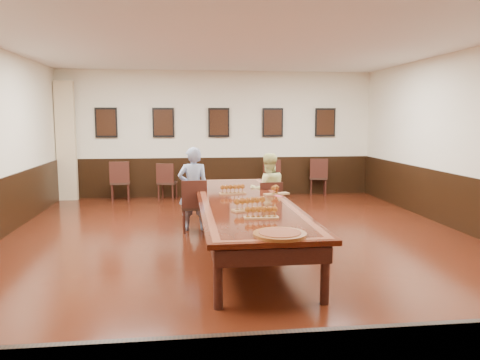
{
  "coord_description": "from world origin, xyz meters",
  "views": [
    {
      "loc": [
        -0.93,
        -7.04,
        2.0
      ],
      "look_at": [
        0.0,
        0.5,
        1.0
      ],
      "focal_mm": 35.0,
      "sensor_mm": 36.0,
      "label": 1
    }
  ],
  "objects": [
    {
      "name": "spare_chair_d",
      "position": [
        2.6,
        4.82,
        0.49
      ],
      "size": [
        0.54,
        0.57,
        0.97
      ],
      "primitive_type": null,
      "rotation": [
        0.0,
        0.0,
        2.95
      ],
      "color": "black",
      "rests_on": "floor"
    },
    {
      "name": "flight_a",
      "position": [
        -0.11,
        0.59,
        0.83
      ],
      "size": [
        0.45,
        0.2,
        0.16
      ],
      "color": "#9F7142",
      "rests_on": "conference_table"
    },
    {
      "name": "chair_woman",
      "position": [
        0.62,
        1.2,
        0.44
      ],
      "size": [
        0.43,
        0.46,
        0.88
      ],
      "primitive_type": null,
      "rotation": [
        0.0,
        0.0,
        3.18
      ],
      "color": "black",
      "rests_on": "floor"
    },
    {
      "name": "pink_phone",
      "position": [
        0.6,
        0.3,
        0.76
      ],
      "size": [
        0.13,
        0.15,
        0.01
      ],
      "primitive_type": "cube",
      "rotation": [
        0.0,
        0.0,
        0.57
      ],
      "color": "#F35176",
      "rests_on": "conference_table"
    },
    {
      "name": "person_woman",
      "position": [
        0.61,
        1.29,
        0.69
      ],
      "size": [
        0.7,
        0.56,
        1.38
      ],
      "primitive_type": "imported",
      "rotation": [
        0.0,
        0.0,
        3.18
      ],
      "color": "#E4E68F",
      "rests_on": "floor"
    },
    {
      "name": "red_plate_grp",
      "position": [
        -0.05,
        -0.04,
        0.76
      ],
      "size": [
        0.18,
        0.18,
        0.02
      ],
      "color": "red",
      "rests_on": "conference_table"
    },
    {
      "name": "floor",
      "position": [
        0.0,
        0.0,
        -0.01
      ],
      "size": [
        8.0,
        10.0,
        0.02
      ],
      "primitive_type": "cube",
      "color": "black",
      "rests_on": "ground"
    },
    {
      "name": "spare_chair_c",
      "position": [
        1.22,
        4.49,
        0.49
      ],
      "size": [
        0.55,
        0.59,
        0.98
      ],
      "primitive_type": null,
      "rotation": [
        0.0,
        0.0,
        3.35
      ],
      "color": "black",
      "rests_on": "floor"
    },
    {
      "name": "person_man",
      "position": [
        -0.75,
        1.27,
        0.75
      ],
      "size": [
        0.56,
        0.38,
        1.5
      ],
      "primitive_type": "imported",
      "rotation": [
        0.0,
        0.0,
        3.18
      ],
      "color": "#4466AB",
      "rests_on": "floor"
    },
    {
      "name": "wall_front",
      "position": [
        0.0,
        -5.01,
        1.6
      ],
      "size": [
        8.0,
        0.02,
        3.2
      ],
      "primitive_type": "cube",
      "color": "#EFE8C8",
      "rests_on": "floor"
    },
    {
      "name": "wainscoting",
      "position": [
        0.0,
        0.0,
        0.5
      ],
      "size": [
        8.0,
        10.0,
        1.0
      ],
      "color": "black",
      "rests_on": "floor"
    },
    {
      "name": "chair_man",
      "position": [
        -0.74,
        1.17,
        0.47
      ],
      "size": [
        0.46,
        0.5,
        0.94
      ],
      "primitive_type": null,
      "rotation": [
        0.0,
        0.0,
        3.18
      ],
      "color": "black",
      "rests_on": "floor"
    },
    {
      "name": "carved_platter",
      "position": [
        0.09,
        -2.24,
        0.77
      ],
      "size": [
        0.63,
        0.63,
        0.05
      ],
      "color": "#603013",
      "rests_on": "conference_table"
    },
    {
      "name": "flight_d",
      "position": [
        0.04,
        -1.37,
        0.83
      ],
      "size": [
        0.44,
        0.15,
        0.16
      ],
      "color": "#9F7142",
      "rests_on": "conference_table"
    },
    {
      "name": "conference_table",
      "position": [
        0.0,
        0.0,
        0.61
      ],
      "size": [
        1.4,
        5.0,
        0.76
      ],
      "color": "black",
      "rests_on": "floor"
    },
    {
      "name": "spare_chair_b",
      "position": [
        -1.32,
        4.52,
        0.46
      ],
      "size": [
        0.53,
        0.56,
        0.92
      ],
      "primitive_type": null,
      "rotation": [
        0.0,
        0.0,
        2.9
      ],
      "color": "black",
      "rests_on": "floor"
    },
    {
      "name": "wall_back",
      "position": [
        0.0,
        5.01,
        1.6
      ],
      "size": [
        8.0,
        0.02,
        3.2
      ],
      "primitive_type": "cube",
      "color": "#EFE8C8",
      "rests_on": "floor"
    },
    {
      "name": "curtain",
      "position": [
        -3.75,
        4.82,
        1.45
      ],
      "size": [
        0.45,
        0.18,
        2.9
      ],
      "primitive_type": "cube",
      "color": "beige",
      "rests_on": "floor"
    },
    {
      "name": "flight_c",
      "position": [
        -0.03,
        -0.82,
        0.84
      ],
      "size": [
        0.52,
        0.31,
        0.19
      ],
      "color": "#9F7142",
      "rests_on": "conference_table"
    },
    {
      "name": "spare_chair_a",
      "position": [
        -2.45,
        4.48,
        0.49
      ],
      "size": [
        0.5,
        0.54,
        0.98
      ],
      "primitive_type": null,
      "rotation": [
        0.0,
        0.0,
        3.22
      ],
      "color": "black",
      "rests_on": "floor"
    },
    {
      "name": "posters",
      "position": [
        0.0,
        4.94,
        1.9
      ],
      "size": [
        6.14,
        0.04,
        0.74
      ],
      "color": "black",
      "rests_on": "wall_back"
    },
    {
      "name": "ceiling",
      "position": [
        0.0,
        0.0,
        3.21
      ],
      "size": [
        8.0,
        10.0,
        0.02
      ],
      "primitive_type": "cube",
      "color": "white",
      "rests_on": "floor"
    },
    {
      "name": "flight_b",
      "position": [
        0.59,
        0.44,
        0.83
      ],
      "size": [
        0.45,
        0.27,
        0.16
      ],
      "color": "#9F7142",
      "rests_on": "conference_table"
    }
  ]
}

